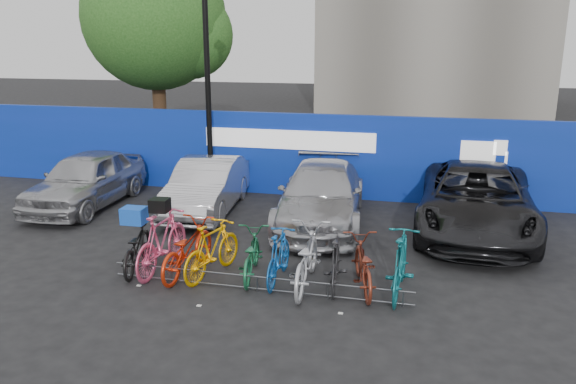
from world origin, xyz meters
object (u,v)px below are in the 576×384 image
(car_2, at_px, (321,195))
(bike_4, at_px, (251,255))
(bike_0, at_px, (136,246))
(bike_3, at_px, (212,249))
(bike_rack, at_px, (257,283))
(car_0, at_px, (86,179))
(bike_9, at_px, (400,264))
(bike_2, at_px, (187,248))
(tree, at_px, (161,22))
(lamppost, at_px, (208,82))
(bike_1, at_px, (162,241))
(bike_8, at_px, (363,265))
(bike_6, at_px, (306,258))
(car_3, at_px, (476,200))
(bike_5, at_px, (279,257))
(car_1, at_px, (207,186))
(bike_7, at_px, (336,262))

(car_2, distance_m, bike_4, 3.68)
(bike_0, distance_m, bike_3, 1.59)
(bike_rack, height_order, bike_4, bike_4)
(car_0, height_order, bike_9, car_0)
(bike_2, bearing_deg, tree, -58.30)
(lamppost, distance_m, car_2, 4.77)
(car_2, relative_size, bike_3, 2.75)
(tree, bearing_deg, bike_3, -60.58)
(bike_1, relative_size, bike_8, 1.12)
(car_0, bearing_deg, tree, 93.91)
(bike_2, relative_size, bike_6, 0.93)
(bike_rack, height_order, car_3, car_3)
(bike_8, bearing_deg, tree, -64.03)
(car_0, xyz_separation_m, bike_0, (3.47, -3.68, -0.28))
(bike_2, xyz_separation_m, bike_5, (1.81, 0.05, -0.02))
(bike_4, xyz_separation_m, bike_9, (2.80, -0.11, 0.13))
(bike_2, distance_m, bike_6, 2.35)
(bike_0, relative_size, bike_5, 1.09)
(car_3, relative_size, bike_1, 2.78)
(bike_3, relative_size, bike_6, 0.86)
(bike_rack, xyz_separation_m, car_3, (4.06, 4.41, 0.62))
(bike_2, bearing_deg, bike_1, 1.55)
(bike_3, distance_m, bike_5, 1.30)
(car_0, height_order, bike_6, car_0)
(bike_0, relative_size, bike_4, 1.05)
(tree, bearing_deg, lamppost, -52.49)
(bike_0, distance_m, bike_9, 5.12)
(tree, relative_size, car_1, 1.86)
(bike_5, bearing_deg, bike_8, -179.56)
(car_0, relative_size, bike_4, 2.56)
(bike_0, relative_size, bike_3, 1.00)
(bike_1, xyz_separation_m, bike_5, (2.35, 0.03, -0.11))
(lamppost, bearing_deg, bike_4, -61.78)
(bike_5, height_order, bike_6, bike_6)
(bike_8, relative_size, bike_9, 0.94)
(bike_6, xyz_separation_m, bike_8, (1.03, 0.11, -0.08))
(bike_5, bearing_deg, lamppost, -58.10)
(bike_1, bearing_deg, bike_4, -174.30)
(car_2, bearing_deg, bike_1, -128.99)
(tree, bearing_deg, bike_7, -51.30)
(car_1, xyz_separation_m, bike_2, (1.16, -3.97, -0.18))
(car_0, relative_size, bike_2, 2.25)
(bike_rack, bearing_deg, bike_0, 170.45)
(car_0, relative_size, bike_5, 2.66)
(car_0, bearing_deg, lamppost, 31.02)
(bike_1, height_order, bike_3, bike_1)
(bike_5, distance_m, bike_6, 0.55)
(tree, xyz_separation_m, bike_1, (4.70, -10.17, -4.46))
(lamppost, xyz_separation_m, bike_rack, (3.20, -6.00, -3.11))
(bike_9, bearing_deg, bike_rack, 14.30)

